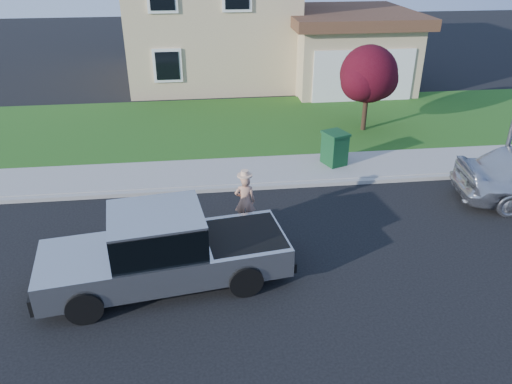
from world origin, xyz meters
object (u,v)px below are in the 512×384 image
Objects in this scene: pickup_truck at (164,251)px; trash_bin at (335,148)px; woman at (245,200)px; ornamental_tree at (369,77)px.

pickup_truck is 7.61m from trash_bin.
woman is at bearing -155.62° from trash_bin.
pickup_truck is at bearing 53.15° from woman.
pickup_truck reaches higher than woman.
pickup_truck is at bearing -129.90° from ornamental_tree.
woman is at bearing -129.24° from ornamental_tree.
ornamental_tree reaches higher than woman.
ornamental_tree is (7.28, 8.71, 1.34)m from pickup_truck.
woman is (1.97, 2.20, -0.07)m from pickup_truck.
trash_bin is (3.26, 3.33, -0.06)m from woman.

